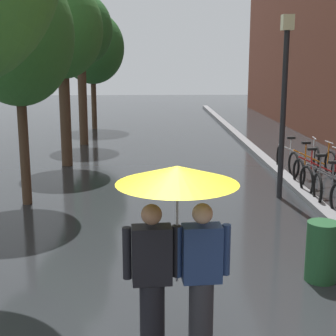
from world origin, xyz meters
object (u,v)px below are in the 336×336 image
(street_tree_2, at_px, (62,30))
(street_tree_3, at_px, (80,31))
(couple_under_umbrella, at_px, (177,226))
(parked_bicycle_7, at_px, (298,158))
(street_lamp_post, at_px, (284,93))
(parked_bicycle_5, at_px, (319,171))
(street_tree_1, at_px, (17,35))
(parked_bicycle_4, at_px, (328,179))
(litter_bin, at_px, (322,252))
(parked_bicycle_6, at_px, (312,163))
(street_tree_4, at_px, (92,48))

(street_tree_2, bearing_deg, street_tree_3, 90.04)
(couple_under_umbrella, bearing_deg, parked_bicycle_7, 66.62)
(parked_bicycle_7, height_order, street_lamp_post, street_lamp_post)
(parked_bicycle_5, bearing_deg, street_tree_1, -168.84)
(parked_bicycle_4, bearing_deg, parked_bicycle_7, 89.19)
(street_lamp_post, bearing_deg, street_tree_2, 145.26)
(parked_bicycle_5, relative_size, litter_bin, 1.36)
(street_tree_1, distance_m, street_tree_2, 4.06)
(street_tree_3, distance_m, parked_bicycle_6, 9.44)
(parked_bicycle_5, bearing_deg, couple_under_umbrella, -118.50)
(parked_bicycle_6, bearing_deg, street_lamp_post, -124.86)
(street_tree_4, xyz_separation_m, street_lamp_post, (5.46, -11.70, -1.22))
(parked_bicycle_5, height_order, parked_bicycle_7, same)
(parked_bicycle_7, distance_m, street_lamp_post, 3.58)
(litter_bin, bearing_deg, street_tree_1, 141.68)
(parked_bicycle_7, distance_m, couple_under_umbrella, 9.61)
(street_tree_3, xyz_separation_m, street_tree_4, (-0.09, 4.24, -0.48))
(street_tree_3, xyz_separation_m, street_lamp_post, (5.37, -7.47, -1.70))
(street_tree_2, height_order, street_tree_4, street_tree_2)
(street_tree_3, bearing_deg, parked_bicycle_7, -35.72)
(parked_bicycle_4, bearing_deg, parked_bicycle_6, 83.70)
(couple_under_umbrella, height_order, litter_bin, couple_under_umbrella)
(street_tree_4, distance_m, litter_bin, 17.06)
(parked_bicycle_5, height_order, litter_bin, parked_bicycle_5)
(parked_bicycle_6, height_order, parked_bicycle_7, same)
(parked_bicycle_4, distance_m, couple_under_umbrella, 7.33)
(street_tree_3, xyz_separation_m, parked_bicycle_5, (6.58, -6.45, -3.66))
(street_tree_2, distance_m, street_tree_3, 3.75)
(street_tree_2, bearing_deg, parked_bicycle_6, -14.95)
(parked_bicycle_7, bearing_deg, street_tree_4, 126.60)
(parked_bicycle_6, xyz_separation_m, street_lamp_post, (-1.34, -1.93, 1.96))
(street_tree_2, relative_size, parked_bicycle_7, 4.58)
(street_tree_4, height_order, couple_under_umbrella, street_tree_4)
(couple_under_umbrella, bearing_deg, street_lamp_post, 66.61)
(street_tree_3, bearing_deg, parked_bicycle_4, -48.10)
(parked_bicycle_6, bearing_deg, couple_under_umbrella, -116.41)
(street_tree_2, distance_m, parked_bicycle_7, 7.48)
(parked_bicycle_7, bearing_deg, parked_bicycle_4, -90.81)
(couple_under_umbrella, bearing_deg, street_tree_3, 101.59)
(street_lamp_post, bearing_deg, parked_bicycle_6, 55.14)
(street_tree_2, bearing_deg, litter_bin, -58.81)
(parked_bicycle_6, distance_m, litter_bin, 6.51)
(parked_bicycle_6, bearing_deg, street_tree_3, 140.47)
(parked_bicycle_5, bearing_deg, parked_bicycle_6, 81.99)
(street_tree_1, height_order, parked_bicycle_5, street_tree_1)
(street_tree_1, distance_m, parked_bicycle_5, 7.58)
(parked_bicycle_6, height_order, litter_bin, parked_bicycle_6)
(couple_under_umbrella, bearing_deg, parked_bicycle_6, 63.59)
(street_tree_4, height_order, street_lamp_post, street_tree_4)
(street_tree_1, xyz_separation_m, parked_bicycle_5, (6.77, 1.34, -3.15))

